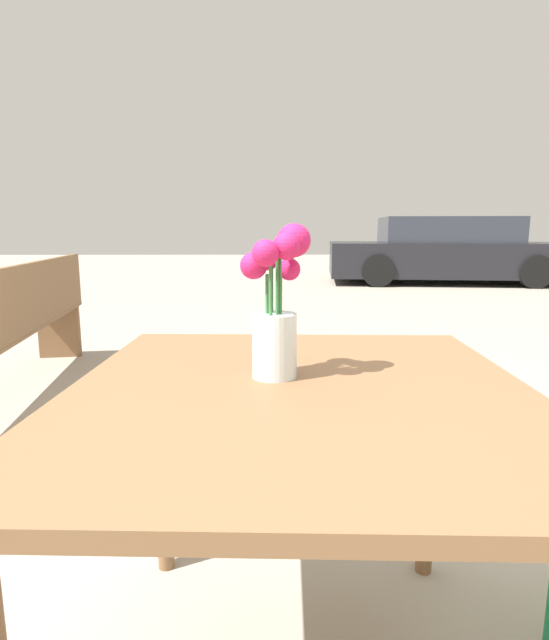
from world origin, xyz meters
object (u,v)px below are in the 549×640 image
(table_front, at_px, (299,428))
(parked_car, at_px, (445,252))
(bench_near, at_px, (30,319))
(flower_vase, at_px, (276,312))

(table_front, bearing_deg, parked_car, 68.87)
(bench_near, bearing_deg, table_front, -54.23)
(table_front, height_order, flower_vase, flower_vase)
(table_front, distance_m, parked_car, 9.53)
(table_front, bearing_deg, flower_vase, 126.67)
(table_front, relative_size, bench_near, 0.53)
(table_front, xyz_separation_m, flower_vase, (-0.05, 0.06, 0.23))
(flower_vase, height_order, bench_near, flower_vase)
(flower_vase, distance_m, bench_near, 2.69)
(table_front, relative_size, flower_vase, 3.18)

